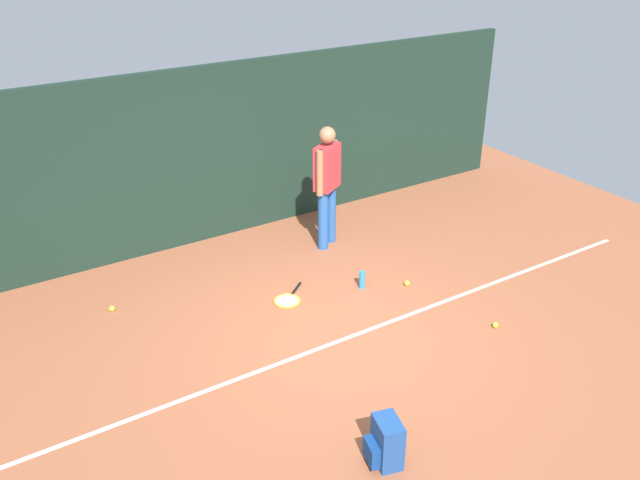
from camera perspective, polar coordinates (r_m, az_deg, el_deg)
The scene contains 10 objects.
ground_plane at distance 7.57m, azimuth 1.63°, elevation -7.94°, with size 12.00×12.00×0.00m, color #9E5638.
back_fence at distance 9.38m, azimuth -8.57°, elevation 7.24°, with size 10.00×0.10×2.42m, color #192D23.
court_line at distance 7.49m, azimuth 2.10°, elevation -8.33°, with size 9.00×0.05×0.00m, color white.
tennis_player at distance 9.03m, azimuth 0.60°, elevation 5.10°, with size 0.47×0.40×1.70m.
tennis_racket at distance 8.15m, azimuth -2.71°, elevation -5.06°, with size 0.59×0.52×0.03m.
backpack at distance 5.98m, azimuth 5.56°, elevation -16.68°, with size 0.34×0.34×0.44m.
tennis_ball_near_player at distance 8.30m, azimuth -17.15°, elevation -5.55°, with size 0.07×0.07×0.07m, color #CCE033.
tennis_ball_by_fence at distance 8.50m, azimuth 7.36°, elevation -3.65°, with size 0.07×0.07×0.07m, color #CCE033.
tennis_ball_mid_court at distance 7.90m, azimuth 14.60°, elevation -6.96°, with size 0.07×0.07×0.07m, color #CCE033.
water_bottle at distance 8.36m, azimuth 3.57°, elevation -3.37°, with size 0.07×0.07×0.23m, color #268CD8.
Camera 1 is at (-3.49, -5.14, 4.32)m, focal length 37.90 mm.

